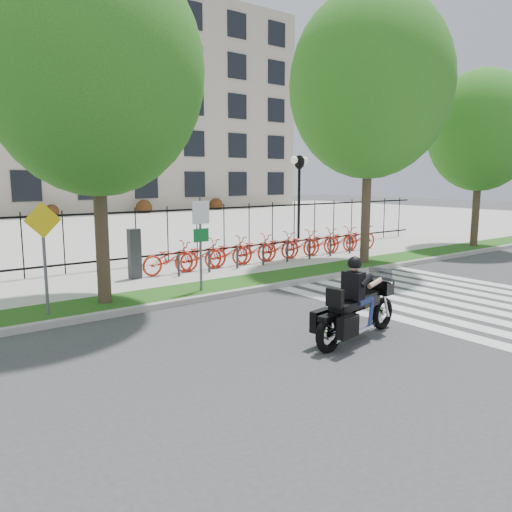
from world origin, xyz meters
TOP-DOWN VIEW (x-y plane):
  - ground at (0.00, 0.00)m, footprint 120.00×120.00m
  - curb at (0.00, 4.10)m, footprint 60.00×0.20m
  - grass_verge at (0.00, 4.95)m, footprint 60.00×1.50m
  - sidewalk at (0.00, 7.45)m, footprint 60.00×3.50m
  - plaza at (0.00, 25.00)m, footprint 80.00×34.00m
  - crosswalk_stripes at (4.83, 0.00)m, footprint 5.70×8.00m
  - iron_fence at (0.00, 9.20)m, footprint 30.00×0.06m
  - lamp_post_right at (10.00, 12.00)m, footprint 1.06×0.70m
  - street_tree_1 at (-2.73, 4.95)m, footprint 5.02×5.02m
  - street_tree_2 at (6.77, 4.95)m, footprint 5.52×5.52m
  - street_tree_3 at (14.13, 4.95)m, footprint 4.51×4.51m
  - bike_share_station at (4.59, 7.20)m, footprint 11.14×0.88m
  - sign_pole_regulatory at (-0.22, 4.58)m, footprint 0.50×0.09m
  - sign_pole_warning at (-4.15, 4.58)m, footprint 0.78×0.09m
  - motorcycle_rider at (0.31, -0.39)m, footprint 2.61×0.95m

SIDE VIEW (x-z plane):
  - ground at x=0.00m, z-range 0.00..0.00m
  - crosswalk_stripes at x=4.83m, z-range 0.00..0.01m
  - plaza at x=0.00m, z-range 0.00..0.10m
  - curb at x=0.00m, z-range 0.00..0.15m
  - grass_verge at x=0.00m, z-range 0.00..0.15m
  - sidewalk at x=0.00m, z-range 0.00..0.15m
  - bike_share_station at x=4.59m, z-range -0.09..1.41m
  - motorcycle_rider at x=0.31m, z-range -0.34..1.68m
  - iron_fence at x=0.00m, z-range 0.15..2.15m
  - sign_pole_regulatory at x=-0.22m, z-range 0.49..2.99m
  - sign_pole_warning at x=-4.15m, z-range 0.50..2.99m
  - lamp_post_right at x=10.00m, z-range 1.08..5.33m
  - street_tree_3 at x=14.13m, z-range 1.34..8.93m
  - street_tree_1 at x=-2.73m, z-range 1.42..9.74m
  - street_tree_2 at x=6.77m, z-range 1.61..10.90m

